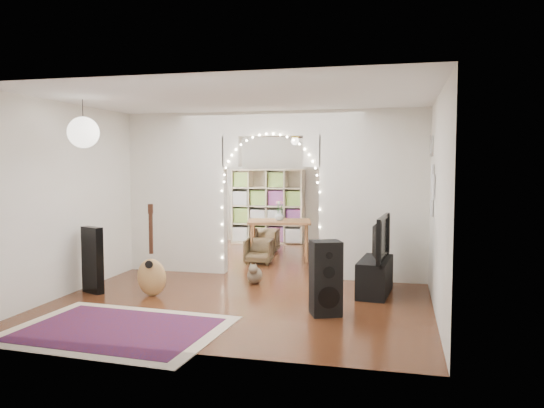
% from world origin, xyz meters
% --- Properties ---
extents(floor, '(7.50, 7.50, 0.00)m').
position_xyz_m(floor, '(0.00, 0.00, 0.00)').
color(floor, black).
rests_on(floor, ground).
extents(ceiling, '(5.00, 7.50, 0.02)m').
position_xyz_m(ceiling, '(0.00, 0.00, 2.70)').
color(ceiling, white).
rests_on(ceiling, wall_back).
extents(wall_back, '(5.00, 0.02, 2.70)m').
position_xyz_m(wall_back, '(0.00, 3.75, 1.35)').
color(wall_back, silver).
rests_on(wall_back, floor).
extents(wall_front, '(5.00, 0.02, 2.70)m').
position_xyz_m(wall_front, '(0.00, -3.75, 1.35)').
color(wall_front, silver).
rests_on(wall_front, floor).
extents(wall_left, '(0.02, 7.50, 2.70)m').
position_xyz_m(wall_left, '(-2.50, 0.00, 1.35)').
color(wall_left, silver).
rests_on(wall_left, floor).
extents(wall_right, '(0.02, 7.50, 2.70)m').
position_xyz_m(wall_right, '(2.50, 0.00, 1.35)').
color(wall_right, silver).
rests_on(wall_right, floor).
extents(divider_wall, '(5.00, 0.20, 2.70)m').
position_xyz_m(divider_wall, '(0.00, 0.00, 1.42)').
color(divider_wall, silver).
rests_on(divider_wall, floor).
extents(fairy_lights, '(1.64, 0.04, 1.60)m').
position_xyz_m(fairy_lights, '(0.00, -0.13, 1.55)').
color(fairy_lights, '#FFEABF').
rests_on(fairy_lights, divider_wall).
extents(window, '(0.04, 1.20, 1.40)m').
position_xyz_m(window, '(-2.47, 1.80, 1.50)').
color(window, white).
rests_on(window, wall_left).
extents(wall_clock, '(0.03, 0.31, 0.31)m').
position_xyz_m(wall_clock, '(2.48, -0.60, 2.10)').
color(wall_clock, white).
rests_on(wall_clock, wall_right).
extents(picture_frames, '(0.02, 0.50, 0.70)m').
position_xyz_m(picture_frames, '(2.48, -1.00, 1.50)').
color(picture_frames, white).
rests_on(picture_frames, wall_right).
extents(paper_lantern, '(0.40, 0.40, 0.40)m').
position_xyz_m(paper_lantern, '(-1.90, -2.40, 2.25)').
color(paper_lantern, white).
rests_on(paper_lantern, ceiling).
extents(ceiling_fan, '(1.10, 1.10, 0.30)m').
position_xyz_m(ceiling_fan, '(0.00, 2.00, 2.40)').
color(ceiling_fan, gold).
rests_on(ceiling_fan, ceiling).
extents(area_rug, '(2.44, 1.89, 0.02)m').
position_xyz_m(area_rug, '(-0.99, -3.26, 0.01)').
color(area_rug, maroon).
rests_on(area_rug, floor).
extents(guitar_case, '(0.38, 0.26, 0.95)m').
position_xyz_m(guitar_case, '(-2.20, -1.80, 0.48)').
color(guitar_case, black).
rests_on(guitar_case, floor).
extents(acoustic_guitar, '(0.46, 0.21, 1.10)m').
position_xyz_m(acoustic_guitar, '(-1.30, -1.76, 0.48)').
color(acoustic_guitar, tan).
rests_on(acoustic_guitar, floor).
extents(tabby_cat, '(0.27, 0.53, 0.35)m').
position_xyz_m(tabby_cat, '(-0.11, -0.69, 0.14)').
color(tabby_cat, brown).
rests_on(tabby_cat, floor).
extents(floor_speaker, '(0.44, 0.42, 0.91)m').
position_xyz_m(floor_speaker, '(1.19, -2.11, 0.45)').
color(floor_speaker, black).
rests_on(floor_speaker, floor).
extents(media_console, '(0.49, 1.03, 0.50)m').
position_xyz_m(media_console, '(1.73, -0.90, 0.25)').
color(media_console, black).
rests_on(media_console, floor).
extents(tv, '(0.24, 1.08, 0.62)m').
position_xyz_m(tv, '(1.73, -0.90, 0.81)').
color(tv, black).
rests_on(tv, media_console).
extents(bookcase, '(1.74, 0.72, 1.73)m').
position_xyz_m(bookcase, '(-0.93, 3.50, 0.86)').
color(bookcase, '#C1AF8C').
rests_on(bookcase, floor).
extents(dining_table, '(1.34, 1.02, 0.76)m').
position_xyz_m(dining_table, '(-0.20, 1.47, 0.68)').
color(dining_table, brown).
rests_on(dining_table, floor).
extents(flower_vase, '(0.22, 0.22, 0.19)m').
position_xyz_m(flower_vase, '(-0.20, 1.47, 0.85)').
color(flower_vase, silver).
rests_on(flower_vase, dining_table).
extents(dining_chair_left, '(0.55, 0.57, 0.50)m').
position_xyz_m(dining_chair_left, '(-0.65, 2.16, 0.25)').
color(dining_chair_left, brown).
rests_on(dining_chair_left, floor).
extents(dining_chair_right, '(0.52, 0.53, 0.46)m').
position_xyz_m(dining_chair_right, '(-0.47, 0.94, 0.23)').
color(dining_chair_right, brown).
rests_on(dining_chair_right, floor).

